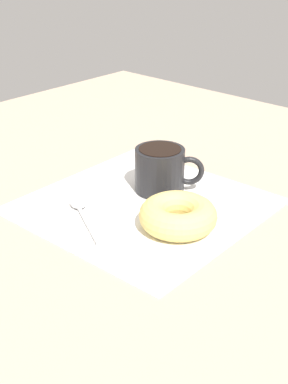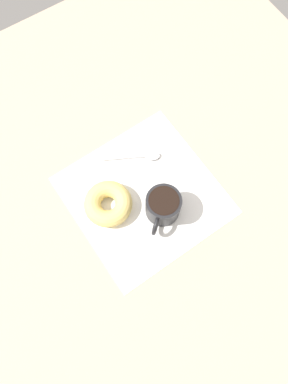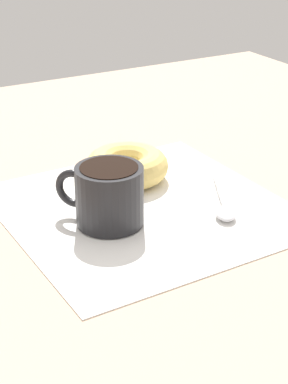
{
  "view_description": "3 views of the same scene",
  "coord_description": "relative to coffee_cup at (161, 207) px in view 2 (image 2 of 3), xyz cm",
  "views": [
    {
      "loc": [
        49.51,
        -51.62,
        37.76
      ],
      "look_at": [
        1.52,
        1.28,
        2.3
      ],
      "focal_mm": 50.0,
      "sensor_mm": 36.0,
      "label": 1
    },
    {
      "loc": [
        16.82,
        24.77,
        81.72
      ],
      "look_at": [
        1.52,
        1.28,
        2.3
      ],
      "focal_mm": 35.0,
      "sensor_mm": 36.0,
      "label": 2
    },
    {
      "loc": [
        -58.71,
        35.13,
        35.63
      ],
      "look_at": [
        1.52,
        1.28,
        2.3
      ],
      "focal_mm": 60.0,
      "sensor_mm": 36.0,
      "label": 3
    }
  ],
  "objects": [
    {
      "name": "ground_plane",
      "position": [
        -0.55,
        -6.73,
        -4.92
      ],
      "size": [
        120.0,
        120.0,
        2.0
      ],
      "primitive_type": "cube",
      "color": "tan"
    },
    {
      "name": "napkin",
      "position": [
        0.97,
        -5.45,
        -3.77
      ],
      "size": [
        33.03,
        33.03,
        0.3
      ],
      "primitive_type": "cube",
      "rotation": [
        0.0,
        0.0,
        0.03
      ],
      "color": "white",
      "rests_on": "ground_plane"
    },
    {
      "name": "coffee_cup",
      "position": [
        0.0,
        0.0,
        0.0
      ],
      "size": [
        9.28,
        8.52,
        6.99
      ],
      "color": "black",
      "rests_on": "napkin"
    },
    {
      "name": "donut",
      "position": [
        9.18,
        -7.51,
        -1.72
      ],
      "size": [
        10.87,
        10.87,
        3.82
      ],
      "primitive_type": "torus",
      "color": "#E5C66B",
      "rests_on": "napkin"
    },
    {
      "name": "spoon",
      "position": [
        -4.23,
        -13.43,
        -3.23
      ],
      "size": [
        13.01,
        7.82,
        0.9
      ],
      "color": "silver",
      "rests_on": "napkin"
    }
  ]
}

